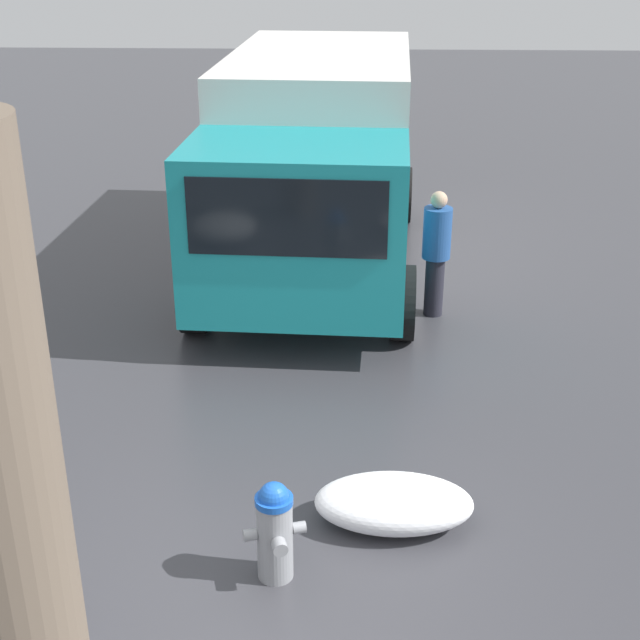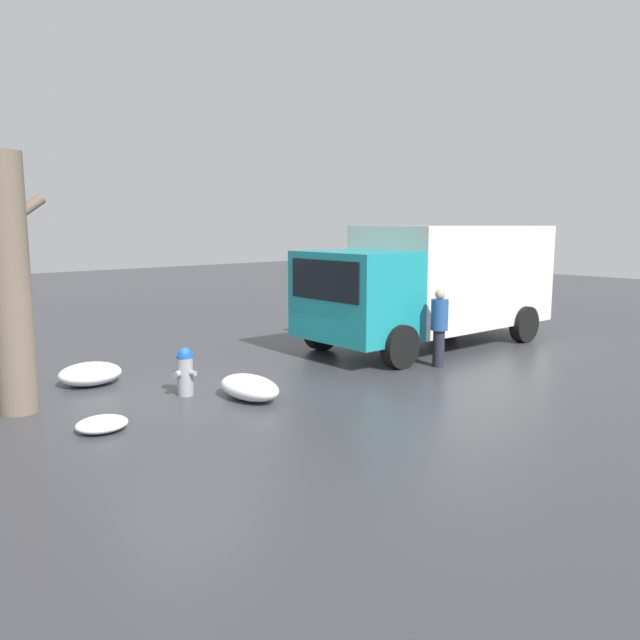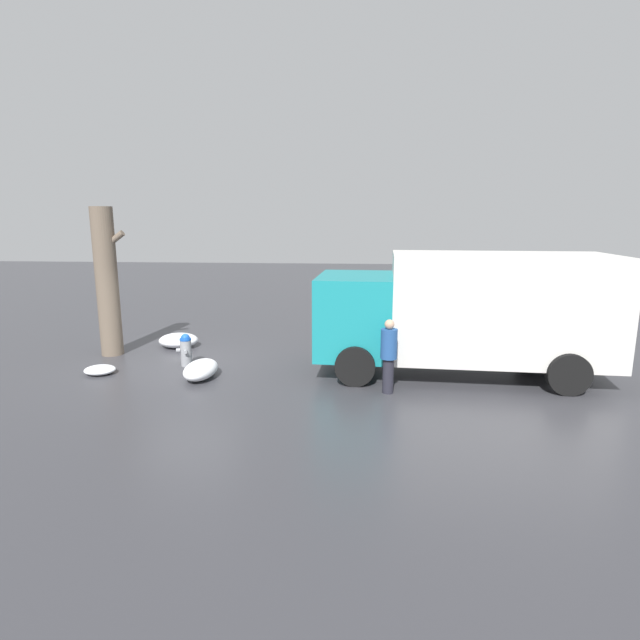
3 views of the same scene
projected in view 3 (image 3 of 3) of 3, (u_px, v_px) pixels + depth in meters
name	position (u px, v px, depth m)	size (l,w,h in m)	color
ground_plane	(187.00, 366.00, 12.66)	(60.00, 60.00, 0.00)	#38383D
fire_hydrant	(186.00, 349.00, 12.58)	(0.39, 0.48, 0.83)	gray
tree_trunk	(107.00, 282.00, 13.35)	(0.88, 0.58, 3.98)	#6B5B4C
delivery_truck	(466.00, 309.00, 11.75)	(6.84, 3.02, 2.87)	teal
pedestrian	(389.00, 353.00, 10.53)	(0.35, 0.35, 1.60)	#23232D
snow_pile_by_hydrant	(100.00, 370.00, 11.98)	(0.73, 0.66, 0.20)	white
snow_pile_curbside	(201.00, 369.00, 11.67)	(0.73, 1.31, 0.40)	white
snow_pile_by_tree	(179.00, 340.00, 14.51)	(1.12, 1.00, 0.39)	white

